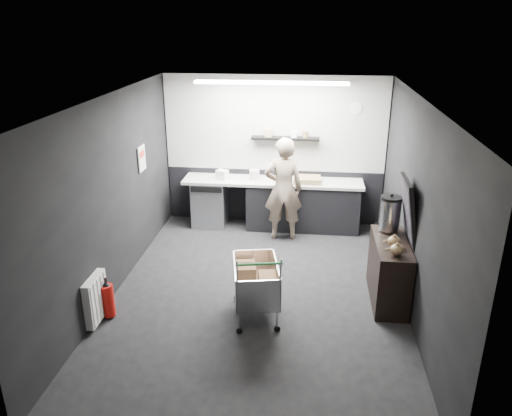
# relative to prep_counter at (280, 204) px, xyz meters

# --- Properties ---
(floor) EXTENTS (5.50, 5.50, 0.00)m
(floor) POSITION_rel_prep_counter_xyz_m (-0.14, -2.42, -0.46)
(floor) COLOR black
(floor) RESTS_ON ground
(ceiling) EXTENTS (5.50, 5.50, 0.00)m
(ceiling) POSITION_rel_prep_counter_xyz_m (-0.14, -2.42, 2.24)
(ceiling) COLOR white
(ceiling) RESTS_ON wall_back
(wall_back) EXTENTS (5.50, 0.00, 5.50)m
(wall_back) POSITION_rel_prep_counter_xyz_m (-0.14, 0.33, 0.89)
(wall_back) COLOR black
(wall_back) RESTS_ON floor
(wall_front) EXTENTS (5.50, 0.00, 5.50)m
(wall_front) POSITION_rel_prep_counter_xyz_m (-0.14, -5.17, 0.89)
(wall_front) COLOR black
(wall_front) RESTS_ON floor
(wall_left) EXTENTS (0.00, 5.50, 5.50)m
(wall_left) POSITION_rel_prep_counter_xyz_m (-2.14, -2.42, 0.89)
(wall_left) COLOR black
(wall_left) RESTS_ON floor
(wall_right) EXTENTS (0.00, 5.50, 5.50)m
(wall_right) POSITION_rel_prep_counter_xyz_m (1.86, -2.42, 0.89)
(wall_right) COLOR black
(wall_right) RESTS_ON floor
(kitchen_wall_panel) EXTENTS (3.95, 0.02, 1.70)m
(kitchen_wall_panel) POSITION_rel_prep_counter_xyz_m (-0.14, 0.31, 1.39)
(kitchen_wall_panel) COLOR #B2B1AD
(kitchen_wall_panel) RESTS_ON wall_back
(dado_panel) EXTENTS (3.95, 0.02, 1.00)m
(dado_panel) POSITION_rel_prep_counter_xyz_m (-0.14, 0.31, 0.04)
(dado_panel) COLOR black
(dado_panel) RESTS_ON wall_back
(floating_shelf) EXTENTS (1.20, 0.22, 0.04)m
(floating_shelf) POSITION_rel_prep_counter_xyz_m (0.06, 0.20, 1.16)
(floating_shelf) COLOR black
(floating_shelf) RESTS_ON wall_back
(wall_clock) EXTENTS (0.20, 0.03, 0.20)m
(wall_clock) POSITION_rel_prep_counter_xyz_m (1.26, 0.30, 1.69)
(wall_clock) COLOR silver
(wall_clock) RESTS_ON wall_back
(poster) EXTENTS (0.02, 0.30, 0.40)m
(poster) POSITION_rel_prep_counter_xyz_m (-2.12, -1.12, 1.09)
(poster) COLOR silver
(poster) RESTS_ON wall_left
(poster_red_band) EXTENTS (0.02, 0.22, 0.10)m
(poster_red_band) POSITION_rel_prep_counter_xyz_m (-2.11, -1.12, 1.16)
(poster_red_band) COLOR red
(poster_red_band) RESTS_ON poster
(radiator) EXTENTS (0.10, 0.50, 0.60)m
(radiator) POSITION_rel_prep_counter_xyz_m (-2.08, -3.32, -0.11)
(radiator) COLOR silver
(radiator) RESTS_ON wall_left
(ceiling_strip) EXTENTS (2.40, 0.20, 0.04)m
(ceiling_strip) POSITION_rel_prep_counter_xyz_m (-0.14, -0.57, 2.21)
(ceiling_strip) COLOR white
(ceiling_strip) RESTS_ON ceiling
(prep_counter) EXTENTS (3.20, 0.61, 0.90)m
(prep_counter) POSITION_rel_prep_counter_xyz_m (0.00, 0.00, 0.00)
(prep_counter) COLOR black
(prep_counter) RESTS_ON floor
(person) EXTENTS (0.70, 0.51, 1.79)m
(person) POSITION_rel_prep_counter_xyz_m (0.08, -0.45, 0.44)
(person) COLOR #BDAE96
(person) RESTS_ON floor
(shopping_cart) EXTENTS (0.71, 1.01, 1.01)m
(shopping_cart) POSITION_rel_prep_counter_xyz_m (-0.11, -2.93, 0.02)
(shopping_cart) COLOR silver
(shopping_cart) RESTS_ON floor
(sideboard) EXTENTS (0.49, 1.15, 1.72)m
(sideboard) POSITION_rel_prep_counter_xyz_m (1.64, -2.30, 0.09)
(sideboard) COLOR black
(sideboard) RESTS_ON floor
(fire_extinguisher) EXTENTS (0.16, 0.16, 0.54)m
(fire_extinguisher) POSITION_rel_prep_counter_xyz_m (-1.99, -3.17, -0.19)
(fire_extinguisher) COLOR #AD100B
(fire_extinguisher) RESTS_ON floor
(cardboard_box) EXTENTS (0.49, 0.38, 0.10)m
(cardboard_box) POSITION_rel_prep_counter_xyz_m (0.48, -0.05, 0.49)
(cardboard_box) COLOR #927E4E
(cardboard_box) RESTS_ON prep_counter
(pink_tub) EXTENTS (0.18, 0.18, 0.18)m
(pink_tub) POSITION_rel_prep_counter_xyz_m (-0.46, 0.00, 0.53)
(pink_tub) COLOR beige
(pink_tub) RESTS_ON prep_counter
(white_container) EXTENTS (0.23, 0.21, 0.17)m
(white_container) POSITION_rel_prep_counter_xyz_m (-1.04, -0.05, 0.53)
(white_container) COLOR silver
(white_container) RESTS_ON prep_counter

